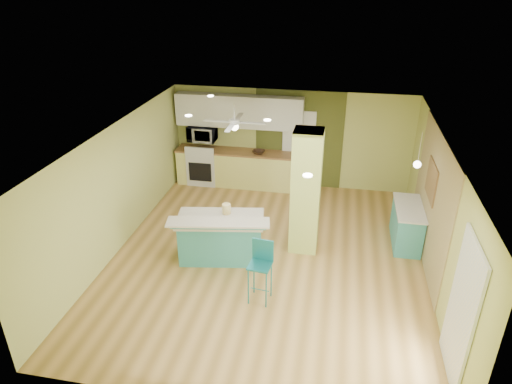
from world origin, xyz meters
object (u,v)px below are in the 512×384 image
(bar_stool, at_px, (261,261))
(peninsula, at_px, (221,237))
(fruit_bowl, at_px, (259,152))
(canister, at_px, (226,209))
(side_counter, at_px, (407,225))

(bar_stool, bearing_deg, peninsula, 139.42)
(fruit_bowl, relative_size, canister, 1.65)
(peninsula, bearing_deg, bar_stool, -56.70)
(peninsula, distance_m, side_counter, 3.80)
(bar_stool, relative_size, canister, 5.73)
(side_counter, height_order, fruit_bowl, fruit_bowl)
(bar_stool, bearing_deg, fruit_bowl, 107.79)
(canister, bearing_deg, fruit_bowl, 88.88)
(bar_stool, bearing_deg, side_counter, 48.15)
(peninsula, height_order, side_counter, peninsula)
(peninsula, bearing_deg, side_counter, 9.54)
(bar_stool, relative_size, side_counter, 0.86)
(fruit_bowl, xyz_separation_m, canister, (-0.06, -3.07, -0.01))
(bar_stool, height_order, canister, bar_stool)
(fruit_bowl, bearing_deg, side_counter, -30.73)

